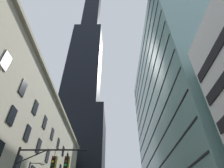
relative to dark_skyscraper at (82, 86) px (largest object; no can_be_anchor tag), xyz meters
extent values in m
cube|color=#B2A88E|center=(-1.04, -48.95, -55.41)|extent=(13.40, 56.81, 24.31)
cube|color=#9E937A|center=(5.91, -48.95, -43.95)|extent=(0.70, 56.81, 0.60)
cube|color=black|center=(5.71, -58.35, -59.37)|extent=(0.14, 1.40, 2.20)
cube|color=black|center=(5.71, -63.35, -55.17)|extent=(0.14, 1.40, 2.20)
cube|color=black|center=(5.71, -58.35, -55.17)|extent=(0.14, 1.40, 2.20)
cube|color=black|center=(5.71, -53.35, -55.17)|extent=(0.14, 1.40, 2.20)
cube|color=black|center=(5.71, -48.35, -55.17)|extent=(0.14, 1.40, 2.20)
cube|color=black|center=(5.71, -43.35, -55.17)|extent=(0.14, 1.40, 2.20)
cube|color=black|center=(5.71, -68.35, -50.97)|extent=(0.14, 1.40, 2.20)
cube|color=black|center=(5.71, -63.35, -50.97)|extent=(0.14, 1.40, 2.20)
cube|color=black|center=(5.71, -58.35, -50.97)|extent=(0.14, 1.40, 2.20)
cube|color=black|center=(5.71, -53.35, -50.97)|extent=(0.14, 1.40, 2.20)
cube|color=black|center=(5.71, -48.35, -50.97)|extent=(0.14, 1.40, 2.20)
cube|color=black|center=(5.71, -43.35, -50.97)|extent=(0.14, 1.40, 2.20)
cube|color=black|center=(5.71, -38.35, -50.97)|extent=(0.14, 1.40, 2.20)
cube|color=black|center=(5.71, -33.35, -50.97)|extent=(0.14, 1.40, 2.20)
cube|color=black|center=(0.00, 0.00, -43.94)|extent=(27.33, 27.33, 47.26)
cube|color=black|center=(0.00, 0.00, 14.06)|extent=(19.13, 19.13, 68.74)
cube|color=black|center=(0.00, 0.00, 91.39)|extent=(12.30, 12.30, 85.92)
cube|color=gray|center=(34.74, -39.86, -41.74)|extent=(14.15, 48.69, 51.65)
cube|color=black|center=(27.62, -39.86, -51.57)|extent=(0.12, 47.69, 0.24)
cube|color=black|center=(27.62, -39.86, -47.57)|extent=(0.12, 47.69, 0.24)
cube|color=black|center=(27.62, -39.86, -43.57)|extent=(0.12, 47.69, 0.24)
cube|color=black|center=(27.62, -39.86, -39.57)|extent=(0.12, 47.69, 0.24)
cube|color=black|center=(27.62, -39.86, -35.57)|extent=(0.12, 47.69, 0.24)
cube|color=black|center=(27.62, -39.86, -31.57)|extent=(0.12, 47.69, 0.24)
cube|color=black|center=(27.62, -39.86, -27.57)|extent=(0.12, 47.69, 0.24)
cube|color=black|center=(27.62, -39.86, -23.57)|extent=(0.12, 47.69, 0.24)
cube|color=black|center=(27.62, -39.86, -19.57)|extent=(0.12, 47.69, 0.24)
cylinder|color=black|center=(12.53, -66.38, -60.30)|extent=(6.05, 0.14, 0.14)
cylinder|color=black|center=(10.71, -66.38, -60.90)|extent=(2.50, 0.10, 1.28)
cylinder|color=black|center=(12.73, -66.38, -60.60)|extent=(0.04, 0.04, 0.60)
cube|color=black|center=(12.73, -66.38, -61.35)|extent=(0.30, 0.30, 0.90)
cube|color=olive|center=(12.73, -66.21, -61.35)|extent=(0.40, 0.40, 1.04)
sphere|color=#450808|center=(12.73, -66.54, -61.07)|extent=(0.20, 0.20, 0.20)
sphere|color=yellow|center=(12.73, -66.54, -61.35)|extent=(0.20, 0.20, 0.20)
sphere|color=#083D10|center=(12.73, -66.54, -61.63)|extent=(0.20, 0.20, 0.20)
cylinder|color=black|center=(13.84, -66.38, -60.60)|extent=(0.04, 0.04, 0.60)
cube|color=black|center=(13.84, -66.38, -61.35)|extent=(0.30, 0.30, 0.90)
cube|color=olive|center=(13.84, -66.21, -61.35)|extent=(0.40, 0.40, 1.04)
sphere|color=#450808|center=(13.84, -66.54, -61.07)|extent=(0.20, 0.20, 0.20)
sphere|color=#4B3A08|center=(13.84, -66.54, -61.35)|extent=(0.20, 0.20, 0.20)
sphere|color=green|center=(13.84, -66.54, -61.63)|extent=(0.20, 0.20, 0.20)
cylinder|color=#47474C|center=(8.86, -60.35, -59.77)|extent=(1.45, 0.10, 0.10)
ellipsoid|color=#EFE5C6|center=(9.59, -60.35, -59.87)|extent=(0.56, 0.32, 0.24)
camera|label=1|loc=(17.84, -82.45, -65.84)|focal=28.96mm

